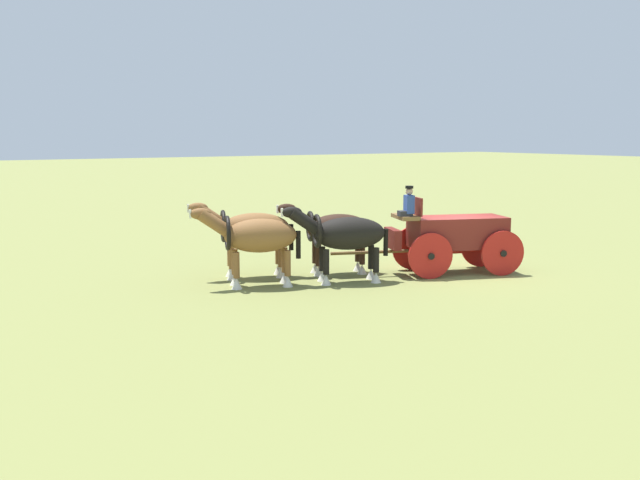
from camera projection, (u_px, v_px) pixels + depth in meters
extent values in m
plane|color=olive|center=(456.00, 272.00, 21.94)|extent=(220.00, 220.00, 0.00)
cube|color=maroon|center=(457.00, 232.00, 21.74)|extent=(3.20, 2.23, 0.97)
cube|color=brown|center=(406.00, 217.00, 21.30)|extent=(0.93, 1.30, 0.12)
cube|color=maroon|center=(393.00, 239.00, 21.32)|extent=(0.58, 1.07, 0.60)
cube|color=maroon|center=(415.00, 206.00, 21.32)|extent=(0.46, 1.14, 0.55)
cube|color=red|center=(457.00, 251.00, 21.83)|extent=(3.09, 1.24, 0.16)
cylinder|color=red|center=(430.00, 256.00, 20.85)|extent=(1.34, 0.55, 1.39)
cylinder|color=black|center=(430.00, 256.00, 20.85)|extent=(0.25, 0.24, 0.20)
cylinder|color=red|center=(413.00, 248.00, 22.32)|extent=(1.34, 0.55, 1.39)
cylinder|color=black|center=(413.00, 248.00, 22.32)|extent=(0.25, 0.24, 0.20)
cylinder|color=red|center=(503.00, 253.00, 21.35)|extent=(1.34, 0.55, 1.39)
cylinder|color=black|center=(503.00, 253.00, 21.35)|extent=(0.25, 0.24, 0.20)
cylinder|color=red|center=(481.00, 246.00, 22.81)|extent=(1.34, 0.55, 1.39)
cylinder|color=black|center=(481.00, 246.00, 22.81)|extent=(0.25, 0.24, 0.20)
cylinder|color=brown|center=(372.00, 252.00, 21.24)|extent=(2.48, 0.97, 0.10)
cube|color=#2D2D33|center=(405.00, 213.00, 20.98)|extent=(0.48, 0.44, 0.16)
cube|color=#334C99|center=(409.00, 204.00, 20.96)|extent=(0.35, 0.42, 0.55)
sphere|color=tan|center=(409.00, 191.00, 20.90)|extent=(0.22, 0.22, 0.22)
cylinder|color=black|center=(409.00, 187.00, 20.88)|extent=(0.24, 0.24, 0.08)
ellipsoid|color=black|center=(349.00, 233.00, 20.32)|extent=(2.34, 1.63, 0.96)
cylinder|color=black|center=(326.00, 262.00, 20.02)|extent=(0.18, 0.18, 0.72)
cone|color=silver|center=(326.00, 280.00, 20.10)|extent=(0.30, 0.30, 0.31)
cylinder|color=black|center=(322.00, 259.00, 20.53)|extent=(0.18, 0.18, 0.72)
cone|color=silver|center=(322.00, 276.00, 20.61)|extent=(0.30, 0.30, 0.31)
cylinder|color=black|center=(376.00, 260.00, 20.34)|extent=(0.18, 0.18, 0.72)
cone|color=silver|center=(376.00, 277.00, 20.42)|extent=(0.30, 0.30, 0.31)
cylinder|color=black|center=(371.00, 257.00, 20.85)|extent=(0.18, 0.18, 0.72)
cone|color=silver|center=(371.00, 274.00, 20.93)|extent=(0.30, 0.30, 0.31)
cylinder|color=black|center=(304.00, 221.00, 19.98)|extent=(1.01, 0.66, 0.81)
ellipsoid|color=black|center=(292.00, 212.00, 19.86)|extent=(0.65, 0.45, 0.32)
cube|color=silver|center=(282.00, 213.00, 19.80)|extent=(0.09, 0.11, 0.24)
torus|color=black|center=(317.00, 231.00, 20.10)|extent=(0.45, 0.97, 0.98)
cylinder|color=black|center=(386.00, 242.00, 20.60)|extent=(0.14, 0.14, 0.80)
ellipsoid|color=#331E14|center=(339.00, 229.00, 21.58)|extent=(2.18, 1.53, 0.92)
cylinder|color=#331E14|center=(318.00, 255.00, 21.30)|extent=(0.18, 0.18, 0.71)
cone|color=silver|center=(318.00, 271.00, 21.38)|extent=(0.30, 0.30, 0.31)
cylinder|color=#331E14|center=(315.00, 252.00, 21.79)|extent=(0.18, 0.18, 0.71)
cone|color=silver|center=(315.00, 268.00, 21.87)|extent=(0.30, 0.30, 0.31)
cylinder|color=#331E14|center=(362.00, 253.00, 21.60)|extent=(0.18, 0.18, 0.71)
cone|color=silver|center=(362.00, 269.00, 21.67)|extent=(0.30, 0.30, 0.31)
cylinder|color=#331E14|center=(358.00, 250.00, 22.08)|extent=(0.18, 0.18, 0.71)
cone|color=silver|center=(358.00, 266.00, 22.16)|extent=(0.30, 0.30, 0.31)
cylinder|color=#331E14|center=(298.00, 217.00, 21.26)|extent=(1.01, 0.66, 0.81)
ellipsoid|color=#331E14|center=(287.00, 209.00, 21.14)|extent=(0.65, 0.45, 0.32)
cube|color=silver|center=(277.00, 209.00, 21.08)|extent=(0.09, 0.11, 0.24)
torus|color=black|center=(310.00, 226.00, 21.38)|extent=(0.43, 0.93, 0.95)
cylinder|color=black|center=(371.00, 237.00, 21.85)|extent=(0.14, 0.14, 0.80)
ellipsoid|color=brown|center=(261.00, 236.00, 19.77)|extent=(2.28, 1.61, 0.97)
cylinder|color=brown|center=(236.00, 265.00, 19.48)|extent=(0.18, 0.18, 0.73)
cone|color=silver|center=(237.00, 284.00, 19.56)|extent=(0.30, 0.30, 0.31)
cylinder|color=brown|center=(235.00, 262.00, 19.99)|extent=(0.18, 0.18, 0.73)
cone|color=silver|center=(235.00, 280.00, 20.07)|extent=(0.30, 0.30, 0.31)
cylinder|color=brown|center=(288.00, 263.00, 19.78)|extent=(0.18, 0.18, 0.73)
cone|color=silver|center=(288.00, 281.00, 19.86)|extent=(0.30, 0.30, 0.31)
cylinder|color=brown|center=(285.00, 260.00, 20.30)|extent=(0.18, 0.18, 0.73)
cone|color=silver|center=(285.00, 278.00, 20.38)|extent=(0.30, 0.30, 0.31)
cylinder|color=brown|center=(214.00, 223.00, 19.43)|extent=(1.01, 0.66, 0.81)
ellipsoid|color=brown|center=(200.00, 214.00, 19.32)|extent=(0.65, 0.45, 0.32)
cube|color=silver|center=(190.00, 214.00, 19.26)|extent=(0.09, 0.11, 0.24)
torus|color=black|center=(228.00, 233.00, 19.56)|extent=(0.45, 0.97, 0.99)
cylinder|color=black|center=(298.00, 245.00, 20.04)|extent=(0.14, 0.14, 0.80)
ellipsoid|color=brown|center=(255.00, 229.00, 21.02)|extent=(2.31, 1.60, 0.95)
cylinder|color=brown|center=(232.00, 256.00, 20.73)|extent=(0.18, 0.18, 0.76)
cone|color=silver|center=(232.00, 274.00, 20.81)|extent=(0.30, 0.30, 0.33)
cylinder|color=brown|center=(230.00, 254.00, 21.23)|extent=(0.18, 0.18, 0.76)
cone|color=silver|center=(230.00, 271.00, 21.32)|extent=(0.30, 0.30, 0.33)
cylinder|color=brown|center=(281.00, 255.00, 21.04)|extent=(0.18, 0.18, 0.76)
cone|color=silver|center=(281.00, 272.00, 21.12)|extent=(0.30, 0.30, 0.33)
cylinder|color=brown|center=(278.00, 252.00, 21.55)|extent=(0.18, 0.18, 0.76)
cone|color=silver|center=(278.00, 269.00, 21.63)|extent=(0.30, 0.30, 0.33)
cylinder|color=brown|center=(211.00, 216.00, 20.68)|extent=(1.01, 0.66, 0.81)
ellipsoid|color=brown|center=(198.00, 208.00, 20.57)|extent=(0.65, 0.45, 0.32)
cube|color=silver|center=(188.00, 208.00, 20.51)|extent=(0.09, 0.11, 0.24)
torus|color=black|center=(223.00, 226.00, 20.80)|extent=(0.44, 0.96, 0.97)
cylinder|color=black|center=(291.00, 237.00, 21.30)|extent=(0.14, 0.14, 0.80)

